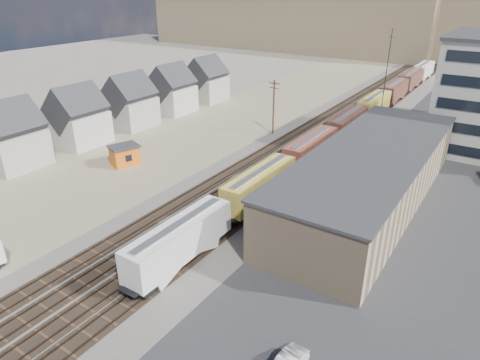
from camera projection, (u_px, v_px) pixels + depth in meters
The scene contains 12 objects.
ground at pixel (143, 259), 43.79m from camera, with size 300.00×300.00×0.00m, color #6B6356.
ballast_bed at pixel (332, 130), 81.62m from camera, with size 18.00×200.00×0.06m, color #4C4742.
dirt_yard at pixel (217, 126), 84.04m from camera, with size 24.00×180.00×0.03m, color #807758.
asphalt_lot at pixel (439, 186), 59.29m from camera, with size 26.00×120.00×0.04m, color #232326.
rail_tracks at pixel (329, 129), 81.86m from camera, with size 11.40×200.00×0.24m.
freight_train at pixel (362, 113), 82.14m from camera, with size 3.00×119.74×4.46m.
warehouse at pixel (370, 176), 53.69m from camera, with size 12.40×40.40×7.25m.
utility_pole_north at pixel (274, 106), 77.58m from camera, with size 2.20×0.32×10.00m.
radio_mast at pixel (386, 77), 82.35m from camera, with size 1.20×0.16×18.00m.
townhouse_row at pixel (106, 111), 77.85m from camera, with size 8.15×68.16×10.47m.
hills_north at pixel (454, 15), 164.85m from camera, with size 265.00×80.00×32.00m.
maintenance_shed at pixel (125, 155), 65.73m from camera, with size 4.60×5.18×3.15m.
Camera 1 is at (28.25, -24.82, 25.84)m, focal length 32.00 mm.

